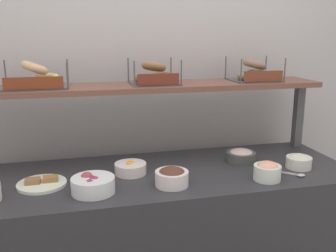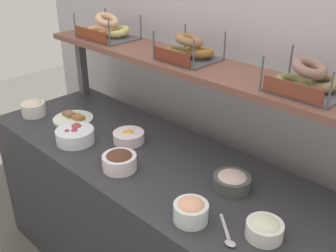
% 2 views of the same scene
% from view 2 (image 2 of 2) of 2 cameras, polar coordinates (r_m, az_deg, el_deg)
% --- Properties ---
extents(back_wall, '(3.19, 0.06, 2.40)m').
position_cam_2_polar(back_wall, '(2.18, 7.73, 9.04)').
color(back_wall, '#B4B0B7').
rests_on(back_wall, ground_plane).
extents(deli_counter, '(1.99, 0.70, 0.85)m').
position_cam_2_polar(deli_counter, '(2.19, -2.52, -13.93)').
color(deli_counter, '#2D2D33').
rests_on(deli_counter, ground_plane).
extents(shelf_riser_left, '(0.05, 0.05, 0.40)m').
position_cam_2_polar(shelf_riser_left, '(2.70, -12.47, 8.70)').
color(shelf_riser_left, '#4C4C51').
rests_on(shelf_riser_left, deli_counter).
extents(upper_shelf, '(1.95, 0.32, 0.03)m').
position_cam_2_polar(upper_shelf, '(1.95, 2.81, 9.17)').
color(upper_shelf, brown).
rests_on(upper_shelf, shelf_riser_left).
extents(bowl_fruit_salad, '(0.16, 0.16, 0.07)m').
position_cam_2_polar(bowl_fruit_salad, '(2.06, -5.75, -1.56)').
color(bowl_fruit_salad, white).
rests_on(bowl_fruit_salad, deli_counter).
extents(bowl_beet_salad, '(0.20, 0.20, 0.09)m').
position_cam_2_polar(bowl_beet_salad, '(2.10, -13.42, -1.30)').
color(bowl_beet_salad, white).
rests_on(bowl_beet_salad, deli_counter).
extents(bowl_chocolate_spread, '(0.16, 0.16, 0.09)m').
position_cam_2_polar(bowl_chocolate_spread, '(1.83, -7.11, -5.03)').
color(bowl_chocolate_spread, white).
rests_on(bowl_chocolate_spread, deli_counter).
extents(bowl_lox_spread, '(0.13, 0.13, 0.10)m').
position_cam_2_polar(bowl_lox_spread, '(1.52, 3.36, -12.19)').
color(bowl_lox_spread, white).
rests_on(bowl_lox_spread, deli_counter).
extents(bowl_scallion_spread, '(0.14, 0.14, 0.08)m').
position_cam_2_polar(bowl_scallion_spread, '(1.49, 13.93, -14.31)').
color(bowl_scallion_spread, white).
rests_on(bowl_scallion_spread, deli_counter).
extents(bowl_tuna_salad, '(0.16, 0.16, 0.07)m').
position_cam_2_polar(bowl_tuna_salad, '(1.71, 9.32, -7.90)').
color(bowl_tuna_salad, '#484C48').
rests_on(bowl_tuna_salad, deli_counter).
extents(bowl_potato_salad, '(0.14, 0.14, 0.10)m').
position_cam_2_polar(bowl_potato_salad, '(2.48, -19.08, 2.54)').
color(bowl_potato_salad, silver).
rests_on(bowl_potato_salad, deli_counter).
extents(serving_plate_white, '(0.23, 0.23, 0.04)m').
position_cam_2_polar(serving_plate_white, '(2.36, -13.68, 1.08)').
color(serving_plate_white, white).
rests_on(serving_plate_white, deli_counter).
extents(serving_spoon_near_plate, '(0.15, 0.13, 0.01)m').
position_cam_2_polar(serving_spoon_near_plate, '(1.48, 8.72, -15.57)').
color(serving_spoon_near_plate, '#B7B7BC').
rests_on(serving_spoon_near_plate, deli_counter).
extents(bagel_basket_plain, '(0.34, 0.26, 0.15)m').
position_cam_2_polar(bagel_basket_plain, '(2.39, -8.91, 13.69)').
color(bagel_basket_plain, '#4C4C51').
rests_on(bagel_basket_plain, upper_shelf).
extents(bagel_basket_cinnamon_raisin, '(0.27, 0.26, 0.14)m').
position_cam_2_polar(bagel_basket_cinnamon_raisin, '(1.94, 2.98, 10.99)').
color(bagel_basket_cinnamon_raisin, '#4C4C51').
rests_on(bagel_basket_cinnamon_raisin, upper_shelf).
extents(bagel_basket_poppy, '(0.28, 0.26, 0.14)m').
position_cam_2_polar(bagel_basket_poppy, '(1.62, 19.59, 6.27)').
color(bagel_basket_poppy, '#4C4C51').
rests_on(bagel_basket_poppy, upper_shelf).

